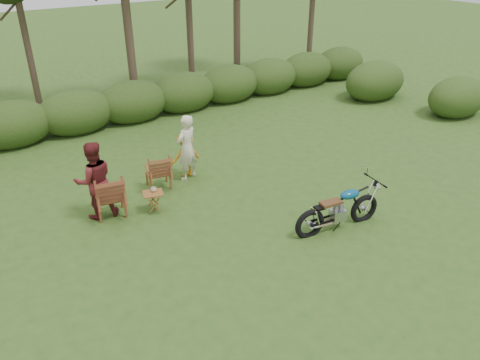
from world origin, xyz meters
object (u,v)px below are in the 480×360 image
adult_a (189,178)px  child (187,175)px  motorcycle (336,227)px  lawn_chair_left (112,215)px  lawn_chair_right (159,187)px  adult_b (100,215)px  side_table (154,202)px  cup (154,189)px

adult_a → child: bearing=-122.5°
motorcycle → lawn_chair_left: (-4.01, 3.32, 0.00)m
lawn_chair_left → child: child is taller
lawn_chair_right → adult_b: adult_b is taller
adult_a → child: size_ratio=1.44×
side_table → adult_b: (-1.15, 0.52, -0.25)m
lawn_chair_left → side_table: size_ratio=2.16×
adult_a → child: (0.04, 0.17, 0.00)m
child → lawn_chair_right: bearing=13.2°
cup → lawn_chair_right: bearing=60.4°
lawn_chair_right → cup: bearing=71.1°
side_table → child: size_ratio=0.40×
adult_b → child: (2.67, 0.70, 0.00)m
adult_b → child: size_ratio=1.50×
side_table → adult_a: bearing=35.6°
cup → adult_a: bearing=35.2°
cup → lawn_chair_left: bearing=159.9°
motorcycle → lawn_chair_left: bearing=148.3°
side_table → lawn_chair_right: bearing=59.6°
lawn_chair_left → adult_b: (-0.25, 0.13, 0.00)m
cup → motorcycle: bearing=-44.1°
lawn_chair_left → side_table: (0.90, -0.40, 0.25)m
cup → adult_a: size_ratio=0.07×
cup → adult_a: 1.84m
lawn_chair_right → child: 0.93m
lawn_chair_right → adult_a: (0.88, 0.03, 0.00)m
adult_a → lawn_chair_left: bearing=-4.9°
lawn_chair_left → adult_b: size_ratio=0.58×
lawn_chair_left → cup: bearing=169.9°
lawn_chair_left → side_table: lawn_chair_left is taller
lawn_chair_right → adult_b: (-1.76, -0.51, 0.00)m
motorcycle → lawn_chair_left: size_ratio=1.91×
motorcycle → cup: bearing=143.8°
side_table → adult_a: size_ratio=0.28×
lawn_chair_left → adult_a: bearing=-154.4°
motorcycle → adult_b: 5.48m
lawn_chair_left → adult_a: 2.48m
child → lawn_chair_left: bearing=20.2°
motorcycle → cup: size_ratio=15.71×
lawn_chair_right → side_table: (-0.61, -1.03, 0.25)m
cup → adult_b: 1.40m
motorcycle → adult_b: bearing=149.0°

